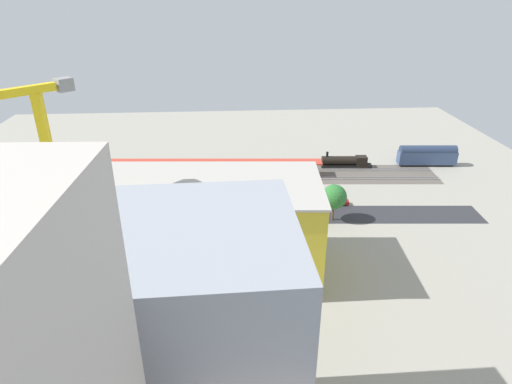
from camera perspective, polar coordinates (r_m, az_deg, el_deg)
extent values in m
plane|color=#9E998C|center=(106.23, -2.24, -2.22)|extent=(184.40, 184.40, 0.00)
cube|color=#5B544C|center=(125.77, -2.55, 2.36)|extent=(115.94, 21.74, 0.01)
cube|color=#2D2D33|center=(103.65, -2.19, -2.98)|extent=(115.59, 16.45, 0.01)
cube|color=#9E9EA8|center=(129.26, -2.60, 3.10)|extent=(115.02, 7.59, 0.12)
cube|color=#9E9EA8|center=(127.93, -2.58, 2.86)|extent=(115.02, 7.59, 0.12)
cube|color=#9E9EA8|center=(123.47, -2.52, 1.99)|extent=(115.02, 7.59, 0.12)
cube|color=#9E9EA8|center=(122.15, -2.50, 1.72)|extent=(115.02, 7.59, 0.12)
cube|color=#C63D2D|center=(117.74, -6.04, 2.56)|extent=(52.31, 8.78, 0.31)
cylinder|color=slate|center=(118.42, 5.36, 1.70)|extent=(0.30, 0.30, 3.61)
cylinder|color=slate|center=(117.97, -2.22, 1.70)|extent=(0.30, 0.30, 3.61)
cylinder|color=slate|center=(119.58, -9.72, 1.67)|extent=(0.30, 0.30, 3.61)
cylinder|color=slate|center=(123.16, -16.91, 1.62)|extent=(0.30, 0.30, 3.61)
cube|color=#C63D2D|center=(124.38, -7.25, 3.94)|extent=(68.85, 8.66, 0.44)
cylinder|color=slate|center=(125.18, 7.02, 3.03)|extent=(0.30, 0.30, 3.88)
cylinder|color=slate|center=(124.22, -0.09, 3.05)|extent=(0.30, 0.30, 3.88)
cylinder|color=slate|center=(125.18, -7.19, 3.02)|extent=(0.30, 0.30, 3.88)
cylinder|color=slate|center=(128.02, -14.09, 2.95)|extent=(0.30, 0.30, 3.88)
cylinder|color=slate|center=(132.61, -20.59, 2.85)|extent=(0.30, 0.30, 3.88)
cube|color=black|center=(133.18, 11.81, 3.41)|extent=(15.11, 3.23, 1.00)
cylinder|color=black|center=(132.23, 11.20, 4.12)|extent=(11.94, 3.27, 2.51)
cube|color=black|center=(133.69, 13.66, 3.88)|extent=(3.36, 2.91, 3.46)
cylinder|color=black|center=(130.75, 9.37, 4.94)|extent=(0.70, 0.70, 1.40)
cube|color=black|center=(141.73, 21.44, 3.42)|extent=(15.79, 3.54, 0.60)
cube|color=#384C72|center=(140.97, 21.58, 4.26)|extent=(17.57, 4.28, 3.87)
cylinder|color=#273550|center=(140.26, 21.72, 5.09)|extent=(16.87, 4.24, 3.16)
cube|color=black|center=(110.08, 10.95, -1.57)|extent=(3.78, 1.99, 0.30)
cube|color=maroon|center=(109.81, 10.97, -1.30)|extent=(4.48, 2.11, 0.89)
cube|color=#1E2328|center=(109.50, 11.00, -0.96)|extent=(2.55, 1.77, 0.54)
cube|color=black|center=(108.64, 6.81, -1.64)|extent=(3.58, 1.94, 0.30)
cube|color=silver|center=(108.41, 6.83, -1.41)|extent=(4.24, 2.06, 0.71)
cube|color=#1E2328|center=(108.10, 6.85, -1.08)|extent=(2.42, 1.71, 0.69)
cube|color=black|center=(107.13, 2.21, -1.88)|extent=(3.92, 2.17, 0.30)
cube|color=gray|center=(106.86, 2.22, -1.59)|extent=(4.63, 2.31, 0.90)
cube|color=#1E2328|center=(106.51, 2.22, -1.23)|extent=(2.66, 1.89, 0.63)
cube|color=black|center=(107.09, -2.06, -1.89)|extent=(3.82, 1.92, 0.30)
cube|color=navy|center=(106.82, -2.06, -1.61)|extent=(4.53, 2.02, 0.87)
cube|color=#1E2328|center=(106.49, -2.07, -1.26)|extent=(2.57, 1.72, 0.59)
cube|color=black|center=(106.33, -6.38, -2.26)|extent=(3.50, 2.03, 0.30)
cube|color=black|center=(106.08, -6.40, -2.00)|extent=(4.15, 2.15, 0.78)
cube|color=#1E2328|center=(105.77, -6.41, -1.67)|extent=(2.36, 1.80, 0.57)
cube|color=black|center=(107.09, -10.94, -2.38)|extent=(3.86, 2.05, 0.30)
cube|color=maroon|center=(106.83, -10.96, -2.11)|extent=(4.57, 2.18, 0.84)
cube|color=#1E2328|center=(106.49, -11.00, -1.75)|extent=(2.61, 1.80, 0.64)
cube|color=black|center=(109.22, -14.90, -2.23)|extent=(3.69, 1.93, 0.30)
cube|color=silver|center=(108.98, -14.93, -1.97)|extent=(4.39, 2.03, 0.78)
cube|color=#1E2328|center=(108.69, -14.97, -1.67)|extent=(2.48, 1.73, 0.51)
cube|color=black|center=(111.08, -19.53, -2.40)|extent=(3.43, 1.82, 0.30)
cube|color=silver|center=(110.82, -19.58, -2.13)|extent=(4.08, 1.91, 0.89)
cube|color=#1E2328|center=(110.48, -19.64, -1.78)|extent=(2.30, 1.65, 0.64)
cube|color=yellow|center=(80.49, -6.16, -4.86)|extent=(41.14, 22.41, 17.84)
cube|color=#B7B2A8|center=(76.31, -6.47, 1.06)|extent=(41.78, 23.05, 0.40)
cube|color=gray|center=(87.39, -22.54, -10.71)|extent=(3.60, 3.60, 1.20)
cube|color=yellow|center=(79.20, -24.56, -0.73)|extent=(1.40, 1.40, 34.96)
cube|color=gray|center=(75.46, -23.96, 12.81)|extent=(3.12, 3.10, 2.00)
cube|color=black|center=(97.16, -7.55, -5.13)|extent=(9.40, 2.99, 0.50)
cube|color=white|center=(96.16, -6.99, -4.25)|extent=(7.33, 3.09, 2.97)
cube|color=#334C8C|center=(97.00, -9.70, -4.36)|extent=(2.28, 2.72, 2.37)
cube|color=black|center=(99.33, -6.23, -4.32)|extent=(8.46, 2.23, 0.50)
cube|color=silver|center=(98.44, -5.67, -3.41)|extent=(6.39, 2.43, 3.03)
cube|color=silver|center=(98.75, -8.11, -3.61)|extent=(2.12, 2.35, 2.56)
cube|color=black|center=(97.92, -7.45, -4.86)|extent=(9.47, 2.99, 0.50)
cube|color=white|center=(96.94, -6.86, -4.02)|extent=(7.30, 3.05, 2.85)
cube|color=silver|center=(97.78, -9.57, -4.08)|extent=(2.39, 2.65, 2.41)
cylinder|color=brown|center=(101.12, -16.70, -4.03)|extent=(0.59, 0.59, 2.77)
sphere|color=#2D7233|center=(99.52, -16.95, -2.29)|extent=(5.96, 5.96, 5.96)
cylinder|color=brown|center=(99.46, 2.93, -3.47)|extent=(0.49, 0.49, 2.53)
sphere|color=#2D7233|center=(98.18, 2.97, -2.09)|extent=(4.14, 4.14, 4.14)
cylinder|color=brown|center=(100.26, -10.70, -3.66)|extent=(0.52, 0.52, 2.56)
sphere|color=#28662D|center=(98.86, -10.83, -2.15)|extent=(4.89, 4.89, 4.89)
cylinder|color=brown|center=(101.93, 10.10, -2.64)|extent=(0.48, 0.48, 3.99)
sphere|color=#2D7233|center=(100.14, 10.27, -0.63)|extent=(5.70, 5.70, 5.70)
cylinder|color=brown|center=(98.76, -4.50, -3.48)|extent=(0.47, 0.47, 3.33)
sphere|color=#28662D|center=(97.10, -4.57, -1.67)|extent=(5.30, 5.30, 5.30)
cylinder|color=brown|center=(103.39, -21.34, -3.96)|extent=(0.47, 0.47, 3.17)
sphere|color=#28662D|center=(102.02, -21.61, -2.48)|extent=(4.11, 4.11, 4.11)
cylinder|color=#333333|center=(100.86, -16.19, -2.98)|extent=(0.16, 0.16, 6.04)
cube|color=black|center=(99.31, -16.43, -1.21)|extent=(0.36, 0.36, 0.90)
sphere|color=yellow|center=(99.36, -16.55, -1.22)|extent=(0.20, 0.20, 0.20)
cube|color=#999EA8|center=(47.68, -7.89, -20.61)|extent=(20.48, 19.28, 30.47)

